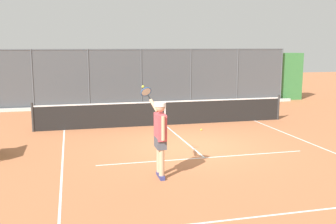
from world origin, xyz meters
name	(u,v)px	position (x,y,z in m)	size (l,w,h in m)	color
ground_plane	(192,147)	(0.00, 0.00, 0.00)	(60.00, 60.00, 0.00)	#B76B42
court_line_markings	(208,161)	(0.00, 1.54, 0.00)	(7.79, 8.68, 0.01)	white
fence_backdrop	(139,79)	(0.00, -9.32, 1.34)	(19.05, 1.37, 2.96)	#474C51
tennis_net	(165,113)	(0.00, -3.54, 0.49)	(10.02, 0.09, 1.07)	#2D2D2D
tennis_player	(160,133)	(1.57, 2.51, 1.09)	(0.46, 1.47, 2.11)	navy
tennis_ball_near_net	(201,130)	(-1.07, -2.23, 0.03)	(0.07, 0.07, 0.07)	#C1D138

